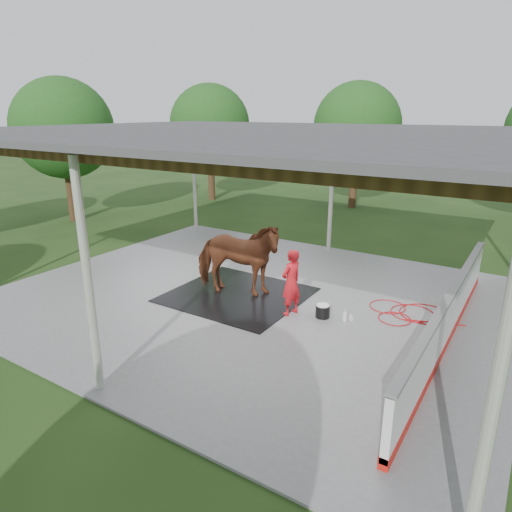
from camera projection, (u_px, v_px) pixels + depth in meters
The scene contains 12 objects.
ground at pixel (252, 298), 11.47m from camera, with size 100.00×100.00×0.00m, color #1E3814.
concrete_slab at pixel (252, 297), 11.47m from camera, with size 12.00×10.00×0.05m, color slate.
pavilion_structure at pixel (252, 135), 10.26m from camera, with size 12.60×10.60×4.05m.
dasher_board at pixel (449, 319), 8.94m from camera, with size 0.16×8.00×1.15m.
tree_belt at pixel (283, 142), 10.89m from camera, with size 28.00×28.00×5.80m.
rubber_mat at pixel (237, 295), 11.51m from camera, with size 3.22×3.02×0.02m, color black.
horse at pixel (237, 259), 11.21m from camera, with size 1.02×2.24×1.89m, color brown.
handler at pixel (291, 282), 10.22m from camera, with size 0.56×0.37×1.54m, color red.
wash_bucket at pixel (323, 311), 10.24m from camera, with size 0.32×0.32×0.30m.
soap_bottle_a at pixel (345, 315), 10.05m from camera, with size 0.11×0.11×0.28m, color silver.
soap_bottle_b at pixel (351, 317), 10.09m from camera, with size 0.07×0.08×0.17m, color #338CD8.
hose_coil at pixel (410, 313), 10.47m from camera, with size 2.17×1.57×0.02m.
Camera 1 is at (5.77, -8.89, 4.51)m, focal length 32.00 mm.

